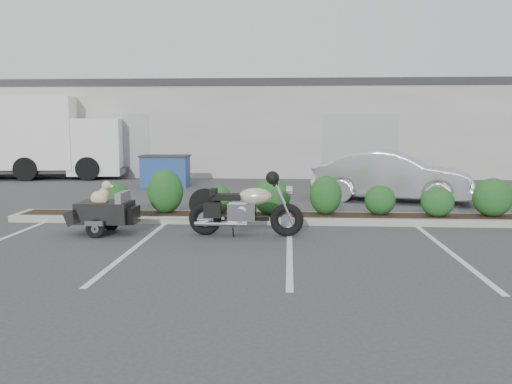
# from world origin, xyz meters

# --- Properties ---
(ground) EXTENTS (90.00, 90.00, 0.00)m
(ground) POSITION_xyz_m (0.00, 0.00, 0.00)
(ground) COLOR #38383A
(ground) RESTS_ON ground
(planter_kerb) EXTENTS (12.00, 1.00, 0.15)m
(planter_kerb) POSITION_xyz_m (1.00, 2.20, 0.07)
(planter_kerb) COLOR #9E9E93
(planter_kerb) RESTS_ON ground
(building) EXTENTS (26.00, 10.00, 4.00)m
(building) POSITION_xyz_m (0.00, 17.00, 2.00)
(building) COLOR #9EA099
(building) RESTS_ON ground
(motorcycle) EXTENTS (2.24, 0.76, 1.29)m
(motorcycle) POSITION_xyz_m (0.34, 0.57, 0.51)
(motorcycle) COLOR black
(motorcycle) RESTS_ON ground
(pet_trailer) EXTENTS (1.78, 0.99, 1.07)m
(pet_trailer) POSITION_xyz_m (-2.44, 0.59, 0.45)
(pet_trailer) COLOR black
(pet_trailer) RESTS_ON ground
(sedan) EXTENTS (4.58, 2.64, 1.43)m
(sedan) POSITION_xyz_m (4.07, 5.61, 0.71)
(sedan) COLOR silver
(sedan) RESTS_ON ground
(dumpster) EXTENTS (1.71, 1.19, 1.10)m
(dumpster) POSITION_xyz_m (-3.14, 8.99, 0.56)
(dumpster) COLOR navy
(dumpster) RESTS_ON ground
(delivery_truck) EXTENTS (7.38, 3.28, 3.27)m
(delivery_truck) POSITION_xyz_m (-8.96, 11.72, 1.57)
(delivery_truck) COLOR white
(delivery_truck) RESTS_ON ground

